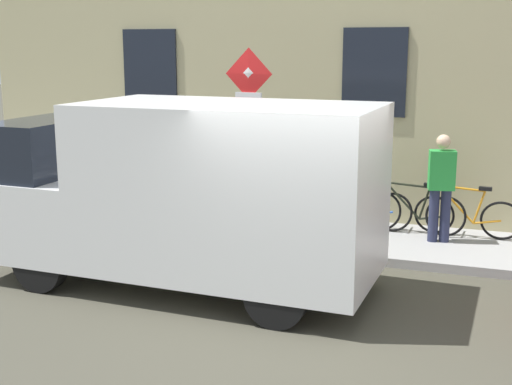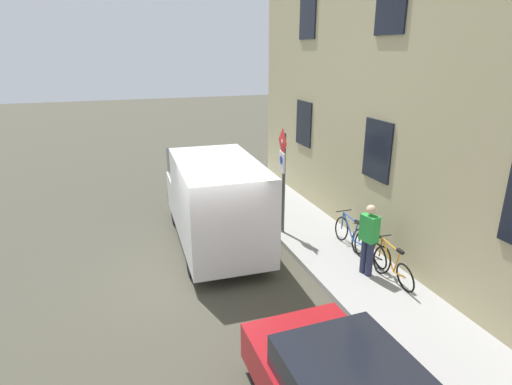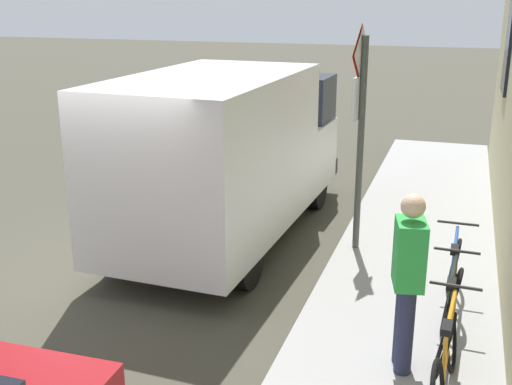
{
  "view_description": "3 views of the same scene",
  "coord_description": "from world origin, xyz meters",
  "views": [
    {
      "loc": [
        -7.44,
        -2.03,
        3.23
      ],
      "look_at": [
        1.76,
        1.19,
        1.13
      ],
      "focal_mm": 48.42,
      "sensor_mm": 36.0,
      "label": 1
    },
    {
      "loc": [
        -1.73,
        -8.68,
        5.13
      ],
      "look_at": [
        1.86,
        1.72,
        1.38
      ],
      "focal_mm": 29.4,
      "sensor_mm": 36.0,
      "label": 2
    },
    {
      "loc": [
        3.9,
        -6.74,
        3.53
      ],
      "look_at": [
        1.52,
        0.5,
        1.15
      ],
      "focal_mm": 44.84,
      "sensor_mm": 36.0,
      "label": 3
    }
  ],
  "objects": [
    {
      "name": "bicycle_orange",
      "position": [
        3.95,
        -1.68,
        0.51
      ],
      "size": [
        0.46,
        1.72,
        0.89
      ],
      "rotation": [
        0.0,
        0.0,
        1.51
      ],
      "color": "black",
      "rests_on": "sidewalk_slab"
    },
    {
      "name": "bicycle_blue",
      "position": [
        3.95,
        0.05,
        0.51
      ],
      "size": [
        0.46,
        1.71,
        0.89
      ],
      "rotation": [
        0.0,
        0.0,
        1.55
      ],
      "color": "black",
      "rests_on": "sidewalk_slab"
    },
    {
      "name": "ground_plane",
      "position": [
        0.0,
        0.0,
        0.0
      ],
      "size": [
        80.0,
        80.0,
        0.0
      ],
      "primitive_type": "plane",
      "color": "#444235"
    },
    {
      "name": "bicycle_black",
      "position": [
        3.95,
        -0.82,
        0.51
      ],
      "size": [
        0.46,
        1.72,
        0.89
      ],
      "rotation": [
        0.0,
        0.0,
        1.53
      ],
      "color": "black",
      "rests_on": "sidewalk_slab"
    },
    {
      "name": "sign_post_stacked",
      "position": [
        2.59,
        1.59,
        2.11
      ],
      "size": [
        0.17,
        0.56,
        2.92
      ],
      "color": "#474C47",
      "rests_on": "sidewalk_slab"
    },
    {
      "name": "building_facade",
      "position": [
        4.85,
        0.0,
        4.31
      ],
      "size": [
        0.75,
        15.55,
        8.62
      ],
      "color": "tan",
      "rests_on": "ground_plane"
    },
    {
      "name": "sidewalk_slab",
      "position": [
        3.44,
        0.0,
        0.07
      ],
      "size": [
        2.12,
        17.55,
        0.14
      ],
      "primitive_type": "cube",
      "color": "#9D9C9B",
      "rests_on": "ground_plane"
    },
    {
      "name": "pedestrian",
      "position": [
        3.56,
        -1.27,
        1.07
      ],
      "size": [
        0.34,
        0.44,
        1.72
      ],
      "rotation": [
        0.0,
        0.0,
        3.34
      ],
      "color": "#262B47",
      "rests_on": "sidewalk_slab"
    },
    {
      "name": "delivery_van",
      "position": [
        0.68,
        1.77,
        1.33
      ],
      "size": [
        2.19,
        5.4,
        2.5
      ],
      "rotation": [
        0.0,
        0.0,
        1.54
      ],
      "color": "silver",
      "rests_on": "ground_plane"
    }
  ]
}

